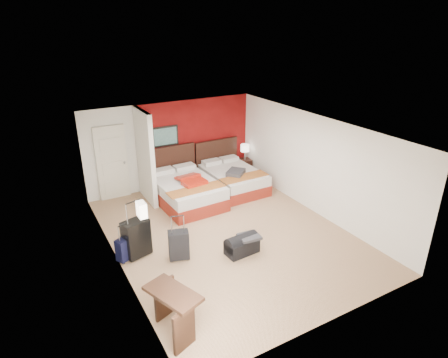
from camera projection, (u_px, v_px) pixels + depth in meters
ground at (227, 233)px, 8.83m from camera, size 6.50×6.50×0.00m
room_walls at (145, 174)px, 8.85m from camera, size 5.02×6.52×2.50m
red_accent_panel at (195, 141)px, 11.28m from camera, size 3.50×0.04×2.50m
partition_wall at (145, 157)px, 9.99m from camera, size 0.12×1.20×2.50m
entry_door at (112, 163)px, 10.21m from camera, size 0.82×0.06×2.05m
bed_left at (186, 192)px, 10.19m from camera, size 1.56×2.16×0.63m
bed_right at (233, 180)px, 11.02m from camera, size 1.39×1.97×0.58m
red_suitcase_open at (191, 180)px, 10.01m from camera, size 0.68×0.89×0.10m
jacket_bundle at (236, 172)px, 10.59m from camera, size 0.67×0.66×0.13m
nightstand at (245, 167)px, 12.06m from camera, size 0.41×0.41×0.52m
table_lamp at (245, 152)px, 11.87m from camera, size 0.31×0.31×0.48m
suitcase_black at (136, 239)px, 7.84m from camera, size 0.60×0.46×0.79m
suitcase_charcoal at (179, 246)px, 7.77m from camera, size 0.47×0.37×0.61m
suitcase_navy at (125, 250)px, 7.76m from camera, size 0.40×0.34×0.47m
duffel_bag at (242, 246)px, 8.01m from camera, size 0.73×0.43×0.35m
jacket_draped at (249, 237)px, 7.96m from camera, size 0.47×0.41×0.06m
desk at (174, 312)px, 5.91m from camera, size 0.75×1.03×0.77m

